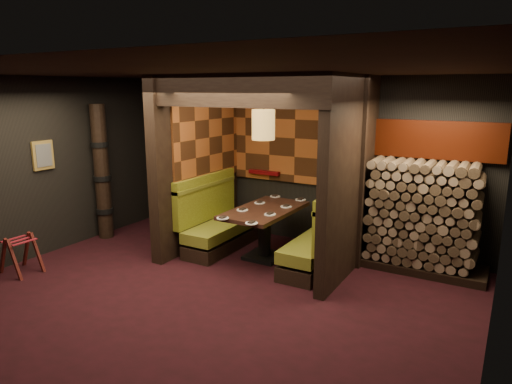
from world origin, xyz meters
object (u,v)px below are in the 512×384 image
object	(u,v)px
totem_column	(102,173)
pendant_lamp	(263,125)
luggage_rack	(20,253)
booth_bench_right	(322,243)
booth_bench_left	(217,225)
dining_table	(265,223)
firewood_stack	(428,218)

from	to	relation	value
totem_column	pendant_lamp	bearing A→B (deg)	8.66
pendant_lamp	luggage_rack	size ratio (longest dim) A/B	1.55
booth_bench_right	luggage_rack	xyz separation A→B (m)	(-3.77, -2.34, -0.10)
booth_bench_left	dining_table	size ratio (longest dim) A/B	1.02
pendant_lamp	totem_column	xyz separation A→B (m)	(-3.03, -0.46, -0.94)
dining_table	pendant_lamp	world-z (taller)	pendant_lamp
totem_column	dining_table	bearing A→B (deg)	9.58
booth_bench_right	pendant_lamp	bearing A→B (deg)	-174.68
booth_bench_left	luggage_rack	distance (m)	3.00
totem_column	booth_bench_left	bearing A→B (deg)	14.75
pendant_lamp	totem_column	distance (m)	3.20
booth_bench_right	dining_table	size ratio (longest dim) A/B	1.02
booth_bench_right	luggage_rack	size ratio (longest dim) A/B	2.61
booth_bench_left	dining_table	bearing A→B (deg)	-2.38
pendant_lamp	firewood_stack	xyz separation A→B (m)	(2.31, 0.79, -1.31)
booth_bench_right	firewood_stack	bearing A→B (deg)	27.35
booth_bench_left	totem_column	world-z (taller)	totem_column
pendant_lamp	firewood_stack	size ratio (longest dim) A/B	0.55
luggage_rack	firewood_stack	xyz separation A→B (m)	(5.13, 3.04, 0.52)
booth_bench_right	luggage_rack	distance (m)	4.44
dining_table	pendant_lamp	bearing A→B (deg)	-90.00
pendant_lamp	luggage_rack	world-z (taller)	pendant_lamp
booth_bench_left	totem_column	bearing A→B (deg)	-165.25
booth_bench_left	pendant_lamp	distance (m)	1.97
dining_table	totem_column	world-z (taller)	totem_column
booth_bench_right	pendant_lamp	world-z (taller)	pendant_lamp
pendant_lamp	luggage_rack	xyz separation A→B (m)	(-2.82, -2.25, -1.82)
firewood_stack	dining_table	bearing A→B (deg)	-162.25
booth_bench_left	luggage_rack	xyz separation A→B (m)	(-1.88, -2.34, -0.10)
totem_column	firewood_stack	size ratio (longest dim) A/B	1.39
pendant_lamp	firewood_stack	distance (m)	2.77
dining_table	pendant_lamp	distance (m)	1.55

